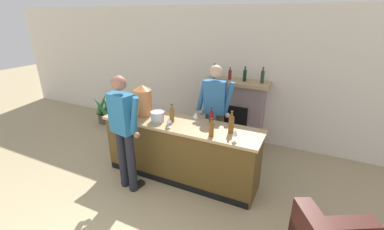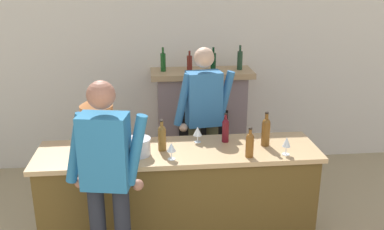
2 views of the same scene
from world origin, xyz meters
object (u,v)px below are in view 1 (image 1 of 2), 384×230
potted_plant_corner (104,111)px  person_bartender (215,111)px  ice_bucket_steel (158,116)px  wine_glass_mid_counter (235,133)px  wine_bottle_merlot_tall (211,128)px  wine_bottle_rose_blush (172,114)px  copper_dispenser (143,100)px  wine_bottle_chardonnay_pale (133,111)px  wine_glass_by_dispenser (169,120)px  wine_bottle_burgundy_dark (211,117)px  person_customer (124,130)px  wine_glass_back_row (142,104)px  wine_glass_near_bucket (196,115)px  fireplace_stone (235,111)px  wine_bottle_riesling_slim (231,123)px

potted_plant_corner → person_bartender: person_bartender is taller
ice_bucket_steel → wine_glass_mid_counter: (1.31, -0.13, 0.04)m
potted_plant_corner → wine_bottle_merlot_tall: bearing=-22.4°
potted_plant_corner → wine_bottle_rose_blush: wine_bottle_rose_blush is taller
copper_dispenser → wine_bottle_chardonnay_pale: size_ratio=1.51×
wine_glass_by_dispenser → wine_glass_mid_counter: 1.02m
potted_plant_corner → ice_bucket_steel: ice_bucket_steel is taller
potted_plant_corner → wine_bottle_chardonnay_pale: wine_bottle_chardonnay_pale is taller
wine_bottle_merlot_tall → wine_bottle_burgundy_dark: bearing=112.2°
wine_bottle_rose_blush → wine_bottle_burgundy_dark: bearing=13.3°
person_customer → wine_bottle_burgundy_dark: bearing=36.2°
wine_bottle_merlot_tall → wine_glass_back_row: bearing=163.0°
potted_plant_corner → ice_bucket_steel: 2.89m
wine_glass_mid_counter → wine_glass_near_bucket: size_ratio=1.07×
wine_bottle_rose_blush → wine_glass_by_dispenser: size_ratio=1.90×
potted_plant_corner → person_bartender: 3.28m
wine_bottle_merlot_tall → wine_glass_by_dispenser: wine_bottle_merlot_tall is taller
copper_dispenser → person_customer: bearing=-79.1°
person_customer → wine_glass_by_dispenser: (0.52, 0.42, 0.09)m
fireplace_stone → person_bartender: 1.02m
ice_bucket_steel → wine_bottle_burgundy_dark: (0.82, 0.23, 0.05)m
wine_bottle_burgundy_dark → wine_glass_back_row: 1.35m
wine_bottle_burgundy_dark → wine_glass_by_dispenser: 0.64m
wine_bottle_riesling_slim → wine_bottle_chardonnay_pale: bearing=-171.1°
person_customer → wine_glass_mid_counter: (1.54, 0.42, 0.09)m
copper_dispenser → potted_plant_corner: bearing=151.5°
person_bartender → copper_dispenser: person_bartender is taller
wine_bottle_chardonnay_pale → wine_glass_mid_counter: size_ratio=2.05×
wine_bottle_riesling_slim → wine_bottle_merlot_tall: bearing=-130.8°
wine_glass_by_dispenser → wine_bottle_chardonnay_pale: bearing=-178.8°
person_bartender → wine_bottle_burgundy_dark: 0.55m
person_customer → wine_glass_back_row: size_ratio=11.30×
person_customer → ice_bucket_steel: bearing=66.9°
wine_bottle_riesling_slim → wine_glass_mid_counter: bearing=-60.5°
ice_bucket_steel → wine_bottle_riesling_slim: bearing=4.9°
fireplace_stone → wine_glass_mid_counter: bearing=-73.7°
fireplace_stone → wine_bottle_riesling_slim: bearing=-75.8°
ice_bucket_steel → wine_bottle_merlot_tall: 0.98m
wine_bottle_chardonnay_pale → wine_glass_by_dispenser: bearing=1.2°
copper_dispenser → wine_bottle_burgundy_dark: bearing=4.8°
wine_glass_mid_counter → wine_glass_back_row: bearing=166.4°
wine_glass_near_bucket → copper_dispenser: bearing=-173.1°
wine_bottle_burgundy_dark → wine_bottle_merlot_tall: size_ratio=1.06×
wine_bottle_rose_blush → wine_glass_mid_counter: bearing=-10.9°
person_bartender → copper_dispenser: size_ratio=3.48×
wine_bottle_rose_blush → wine_glass_back_row: bearing=162.4°
wine_glass_by_dispenser → wine_glass_near_bucket: wine_glass_near_bucket is taller
ice_bucket_steel → wine_glass_back_row: size_ratio=1.40×
wine_bottle_riesling_slim → wine_glass_back_row: size_ratio=2.05×
copper_dispenser → wine_glass_back_row: 0.29m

